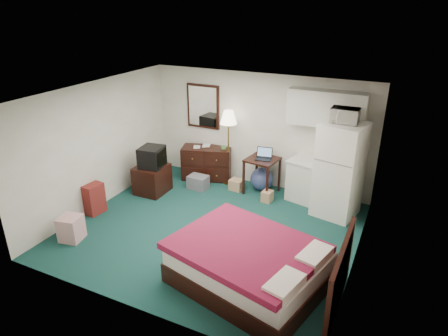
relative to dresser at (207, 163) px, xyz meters
The scene contains 25 objects.
floor 2.32m from the dresser, 59.76° to the right, with size 5.00×4.50×0.01m, color #184541.
ceiling 3.12m from the dresser, 59.76° to the right, with size 5.00×4.50×0.01m, color beige.
walls 2.45m from the dresser, 59.76° to the right, with size 5.01×4.51×2.50m.
mirror 1.30m from the dresser, 129.22° to the left, with size 0.80×0.06×1.00m, color white, non-canonical shape.
upper_cabinets 3.04m from the dresser, ahead, with size 1.50×0.35×0.70m, color silver, non-canonical shape.
headboard 4.75m from the dresser, 40.37° to the right, with size 0.06×1.56×1.00m, color black, non-canonical shape.
dresser is the anchor object (origin of this frame).
floor_lamp 0.73m from the dresser, ahead, with size 0.37×0.37×1.70m, color #B48133, non-canonical shape.
desk 1.43m from the dresser, ahead, with size 0.63×0.63×0.79m, color black, non-canonical shape.
exercise_ball 1.38m from the dresser, ahead, with size 0.50×0.50×0.50m, color #364479.
kitchen_counter 2.43m from the dresser, ahead, with size 0.78×0.59×0.85m, color silver, non-canonical shape.
fridge 3.12m from the dresser, ahead, with size 0.76×0.76×1.85m, color white, non-canonical shape.
bed 3.86m from the dresser, 52.83° to the right, with size 2.06×1.61×0.66m, color maroon, non-canonical shape.
tv_stand 1.37m from the dresser, 122.12° to the right, with size 0.61×0.67×0.61m, color black, non-canonical shape.
suitcase 2.70m from the dresser, 116.38° to the right, with size 0.24×0.38×0.61m, color maroon, non-canonical shape.
retail_box 3.46m from the dresser, 105.33° to the right, with size 0.36×0.36×0.44m, color silver, non-canonical shape.
file_bin 0.63m from the dresser, 81.55° to the right, with size 0.42×0.32×0.30m, color slate, non-canonical shape.
cardboard_box_a 0.96m from the dresser, 17.17° to the right, with size 0.28×0.24×0.24m, color tan, non-canonical shape.
cardboard_box_b 1.78m from the dresser, 16.37° to the right, with size 0.20×0.23×0.23m, color tan, non-canonical shape.
laptop 1.56m from the dresser, ahead, with size 0.33×0.27×0.23m, color black, non-canonical shape.
crt_tv 1.42m from the dresser, 120.50° to the right, with size 0.47×0.51×0.44m, color black, non-canonical shape.
microwave 3.46m from the dresser, ahead, with size 0.49×0.27×0.33m, color white.
book_a 0.57m from the dresser, 155.59° to the right, with size 0.15×0.02×0.20m, color tan.
book_b 0.52m from the dresser, 156.21° to the left, with size 0.18×0.02×0.24m, color tan.
mug 0.61m from the dresser, ahead, with size 0.12×0.10×0.12m, color #538B43.
Camera 1 is at (2.93, -5.58, 3.92)m, focal length 32.00 mm.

